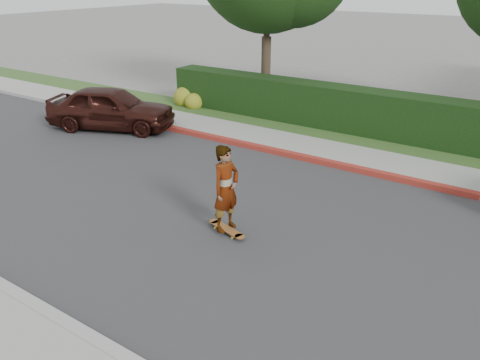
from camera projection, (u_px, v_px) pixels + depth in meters
The scene contains 11 objects.
ground at pixel (382, 270), 8.37m from camera, with size 120.00×120.00×0.00m, color slate.
road at pixel (382, 270), 8.37m from camera, with size 60.00×8.00×0.01m, color #2D2D30.
curb_far at pixel (436, 187), 11.47m from camera, with size 60.00×0.20×0.15m, color #9E9E99.
curb_red_section at pixel (262, 148), 13.99m from camera, with size 12.00×0.21×0.15m, color maroon.
sidewalk_far at pixel (444, 175), 12.16m from camera, with size 60.00×1.60×0.12m, color gray.
planting_strip at pixel (456, 157), 13.38m from camera, with size 60.00×1.60×0.10m, color #2D4C1E.
hedge at pixel (365, 113), 15.07m from camera, with size 15.00×1.00×1.50m, color black.
flowering_shrub at pixel (188, 99), 18.43m from camera, with size 1.40×1.00×0.90m.
skateboard at pixel (226, 229), 9.54m from camera, with size 1.04×0.46×0.09m.
skateboarder at pixel (226, 189), 9.18m from camera, with size 0.65×0.43×1.79m, color white.
car_maroon at pixel (111, 108), 15.76m from camera, with size 1.70×4.23×1.44m, color #321410.
Camera 1 is at (1.74, -7.25, 4.86)m, focal length 35.00 mm.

